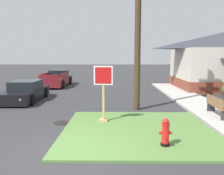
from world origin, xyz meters
TOP-DOWN VIEW (x-y plane):
  - ground_plane at (0.00, 0.00)m, footprint 160.00×160.00m
  - grass_corner_patch at (2.17, 1.95)m, footprint 5.50×5.19m
  - sidewalk_strip at (6.12, 6.73)m, footprint 2.20×19.12m
  - fire_hydrant at (2.83, 0.37)m, footprint 0.38×0.34m
  - stop_sign at (0.84, 2.96)m, footprint 0.77×0.31m
  - manhole_cover at (-0.89, 2.94)m, footprint 0.70×0.70m
  - parked_sedan_black at (-4.35, 7.85)m, footprint 2.04×4.53m
  - pickup_truck_maroon at (-4.19, 15.18)m, footprint 2.03×5.35m
  - street_bench at (5.88, 3.81)m, footprint 0.49×1.79m
  - utility_pole at (2.45, 5.40)m, footprint 1.63×0.32m

SIDE VIEW (x-z plane):
  - ground_plane at x=0.00m, z-range 0.00..0.00m
  - manhole_cover at x=-0.89m, z-range 0.00..0.02m
  - grass_corner_patch at x=2.17m, z-range 0.00..0.08m
  - sidewalk_strip at x=6.12m, z-range 0.00..0.12m
  - fire_hydrant at x=2.83m, z-range 0.05..0.90m
  - parked_sedan_black at x=-4.35m, z-range -0.08..1.17m
  - street_bench at x=5.88m, z-range 0.17..1.02m
  - pickup_truck_maroon at x=-4.19m, z-range -0.12..1.36m
  - stop_sign at x=0.84m, z-range 0.08..2.38m
  - utility_pole at x=2.45m, z-range 0.17..10.45m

